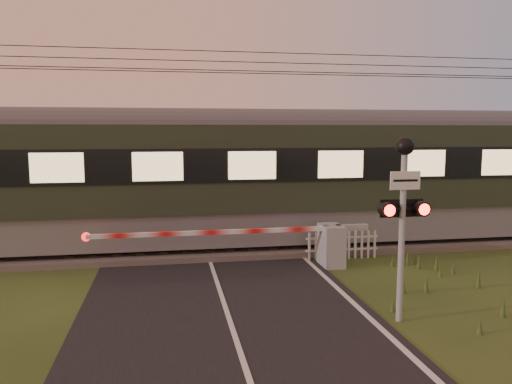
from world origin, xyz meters
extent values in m
plane|color=#273B16|center=(0.00, 0.00, 0.00)|extent=(160.00, 160.00, 0.00)
cube|color=black|center=(0.00, 0.00, 0.01)|extent=(6.00, 140.00, 0.02)
cube|color=#47423D|center=(0.00, 6.50, 0.06)|extent=(140.00, 3.40, 0.24)
cube|color=slate|center=(0.00, 5.78, 0.26)|extent=(140.00, 0.08, 0.14)
cube|color=slate|center=(0.00, 7.22, 0.26)|extent=(140.00, 0.08, 0.14)
cube|color=#2D2116|center=(0.00, 6.50, 0.19)|extent=(0.24, 2.20, 0.06)
cylinder|color=black|center=(0.00, 6.20, 5.50)|extent=(120.00, 0.02, 0.02)
cylinder|color=black|center=(0.00, 6.80, 5.50)|extent=(120.00, 0.02, 0.02)
cylinder|color=black|center=(0.00, 6.50, 6.10)|extent=(120.00, 0.02, 0.02)
cylinder|color=black|center=(0.00, 6.50, 5.80)|extent=(120.00, 0.02, 0.02)
cube|color=slate|center=(1.23, 6.50, 0.84)|extent=(20.44, 2.71, 1.01)
cube|color=#262D1E|center=(1.23, 6.50, 2.61)|extent=(21.30, 2.94, 2.54)
cylinder|color=#4C4C4F|center=(1.23, 6.50, 3.88)|extent=(21.30, 1.03, 1.03)
cube|color=#FFD893|center=(1.23, 4.98, 2.74)|extent=(18.31, 0.04, 0.79)
cube|color=gray|center=(3.27, 3.97, 0.57)|extent=(0.57, 0.88, 1.14)
cylinder|color=gray|center=(3.11, 3.97, 0.57)|extent=(0.12, 0.12, 1.14)
cube|color=gray|center=(3.83, 3.97, 1.06)|extent=(0.93, 0.17, 0.17)
cube|color=red|center=(-0.04, 3.97, 1.06)|extent=(6.31, 0.11, 0.11)
cylinder|color=red|center=(-3.20, 3.97, 1.06)|extent=(0.23, 0.04, 0.23)
cylinder|color=gray|center=(3.28, -0.14, 1.64)|extent=(0.12, 0.12, 3.27)
cube|color=white|center=(3.28, -0.20, 2.78)|extent=(0.60, 0.03, 0.35)
sphere|color=black|center=(3.28, -0.14, 3.42)|extent=(0.35, 0.35, 0.35)
cube|color=black|center=(3.28, -0.14, 2.23)|extent=(0.82, 0.07, 0.07)
cylinder|color=#FF140C|center=(2.93, -0.32, 2.23)|extent=(0.22, 0.02, 0.22)
cylinder|color=#FF140C|center=(3.63, -0.32, 2.23)|extent=(0.22, 0.02, 0.22)
cube|color=black|center=(3.28, -0.09, 2.23)|extent=(0.87, 0.02, 0.35)
cube|color=silver|center=(3.82, 4.63, 0.27)|extent=(2.19, 0.04, 0.05)
cube|color=silver|center=(3.82, 4.63, 0.63)|extent=(2.19, 0.04, 0.05)
camera|label=1|loc=(-1.13, -8.91, 3.71)|focal=35.00mm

